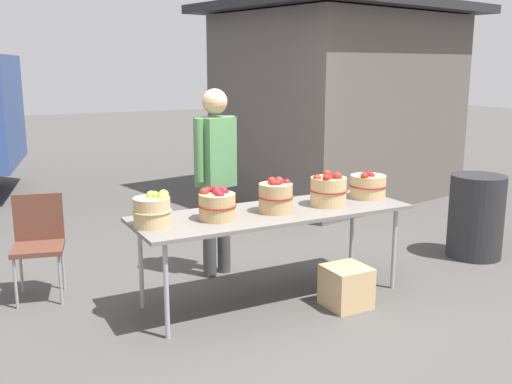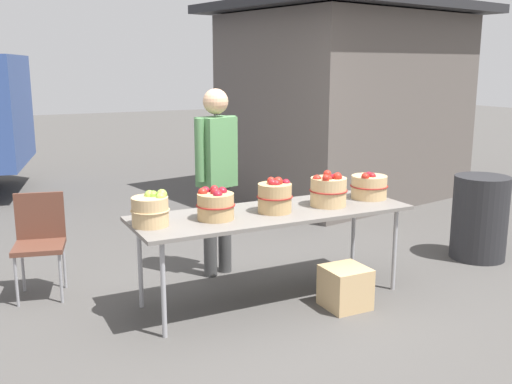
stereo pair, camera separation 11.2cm
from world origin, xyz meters
The scene contains 12 objects.
ground_plane centered at (0.00, 0.00, 0.00)m, with size 40.00×40.00×0.00m, color #474442.
market_table centered at (0.00, 0.00, 0.71)m, with size 2.30×0.76×0.75m.
apple_basket_green_0 centered at (-1.01, 0.01, 0.87)m, with size 0.29×0.29×0.27m.
apple_basket_red_0 centered at (-0.51, -0.03, 0.87)m, with size 0.30×0.30×0.26m.
apple_basket_red_1 centered at (0.00, -0.04, 0.88)m, with size 0.29×0.29×0.29m.
apple_basket_red_2 centered at (0.51, -0.04, 0.88)m, with size 0.32×0.32×0.29m.
apple_basket_red_3 centered at (0.99, 0.03, 0.86)m, with size 0.33×0.33×0.25m.
vendor_adult centered at (-0.17, 0.75, 1.01)m, with size 0.44×0.31×1.71m.
food_kiosk centered at (2.86, 3.12, 1.38)m, with size 4.00×3.53×2.74m.
folding_chair centered at (-1.70, 0.95, 0.51)m, with size 0.48×0.48×0.86m.
trash_barrel centered at (2.35, 0.00, 0.42)m, with size 0.54×0.54×0.84m, color #262628.
produce_crate centered at (0.44, -0.43, 0.17)m, with size 0.33×0.33×0.33m, color tan.
Camera 1 is at (-2.29, -4.03, 1.92)m, focal length 41.32 mm.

